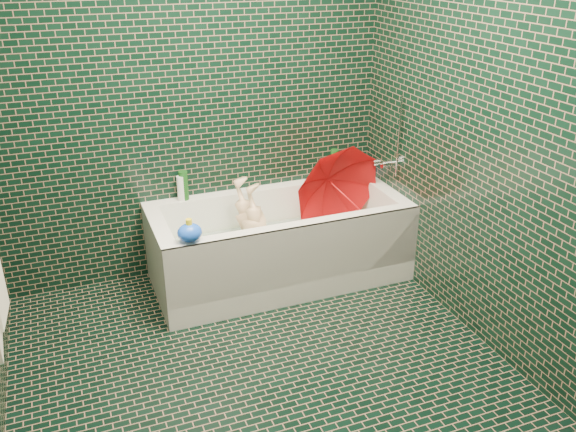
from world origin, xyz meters
name	(u,v)px	position (x,y,z in m)	size (l,w,h in m)	color
floor	(269,383)	(0.00, 0.00, 0.00)	(2.80, 2.80, 0.00)	black
wall_back	(192,93)	(0.00, 1.40, 1.25)	(2.80, 2.80, 0.00)	black
wall_front	(450,332)	(0.00, -1.40, 1.25)	(2.80, 2.80, 0.00)	black
wall_right	(501,130)	(1.30, 0.00, 1.25)	(2.80, 2.80, 0.00)	black
bathtub	(280,251)	(0.45, 1.01, 0.21)	(1.70, 0.75, 0.55)	white
bath_mat	(279,257)	(0.45, 1.02, 0.16)	(1.35, 0.47, 0.01)	green
water	(279,238)	(0.45, 1.02, 0.30)	(1.48, 0.53, 0.00)	silver
faucet	(389,158)	(1.26, 1.02, 0.77)	(0.18, 0.19, 0.55)	silver
child	(258,239)	(0.31, 1.05, 0.31)	(0.31, 0.20, 0.86)	#DBB289
umbrella	(346,197)	(0.93, 0.99, 0.55)	(0.63, 0.63, 0.56)	red
soap_bottle_a	(354,176)	(1.16, 1.32, 0.55)	(0.11, 0.11, 0.28)	white
soap_bottle_b	(364,175)	(1.24, 1.32, 0.55)	(0.08, 0.09, 0.19)	#3F1E74
soap_bottle_c	(346,176)	(1.10, 1.34, 0.55)	(0.14, 0.14, 0.18)	#154A16
bottle_right_tall	(334,165)	(0.99, 1.31, 0.66)	(0.06, 0.06, 0.23)	#154A16
bottle_right_pump	(358,162)	(1.21, 1.36, 0.64)	(0.05, 0.05, 0.17)	silver
bottle_left_tall	(184,185)	(-0.11, 1.34, 0.65)	(0.06, 0.06, 0.20)	#154A16
bottle_left_short	(181,188)	(-0.13, 1.34, 0.64)	(0.05, 0.05, 0.17)	white
rubber_duck	(340,171)	(1.06, 1.35, 0.59)	(0.12, 0.09, 0.10)	yellow
bath_toy	(190,232)	(-0.22, 0.70, 0.61)	(0.17, 0.15, 0.14)	blue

